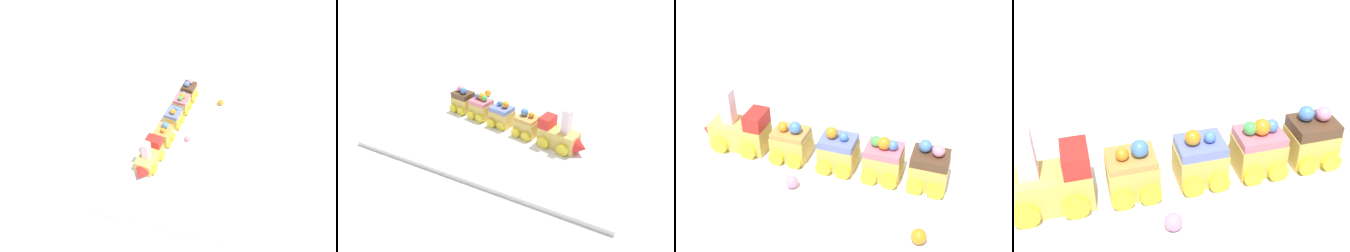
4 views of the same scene
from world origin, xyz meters
The scene contains 9 objects.
ground_plane centered at (0.00, 0.00, 0.00)m, with size 10.00×10.00×0.00m, color beige.
display_board centered at (0.00, 0.00, 0.01)m, with size 0.64×0.43×0.01m, color white.
cake_train_locomotive centered at (0.14, -0.01, 0.04)m, with size 0.13×0.08×0.11m.
cake_car_caramel centered at (0.05, 0.01, 0.04)m, with size 0.07×0.07×0.07m.
cake_car_blueberry centered at (-0.03, 0.03, 0.04)m, with size 0.07×0.07×0.07m.
cake_car_strawberry centered at (-0.11, 0.04, 0.04)m, with size 0.07×0.07×0.07m.
cake_car_chocolate centered at (-0.18, 0.05, 0.04)m, with size 0.07×0.07×0.08m.
gumball_pink centered at (0.03, 0.09, 0.02)m, with size 0.02×0.02×0.02m, color pink.
gumball_orange centered at (-0.16, 0.17, 0.02)m, with size 0.02×0.02×0.02m, color orange.
Camera 3 is at (-0.13, 0.61, 0.49)m, focal length 50.00 mm.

